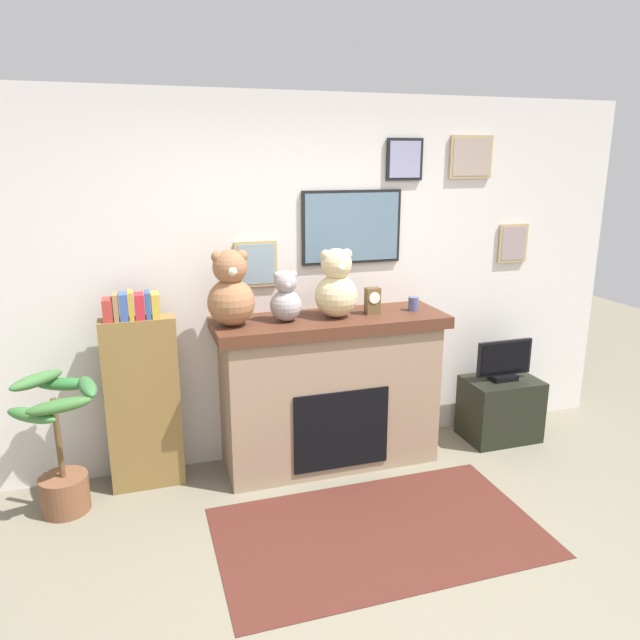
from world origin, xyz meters
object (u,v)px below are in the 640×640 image
potted_plant (61,454)px  mantel_clock (373,301)px  television (504,362)px  fireplace (330,390)px  teddy_bear_tan (231,292)px  teddy_bear_brown (336,287)px  tv_stand (500,409)px  teddy_bear_grey (286,299)px  bookshelf (143,398)px  candle_jar (413,304)px

potted_plant → mantel_clock: mantel_clock is taller
television → mantel_clock: size_ratio=2.46×
fireplace → teddy_bear_tan: (-0.69, -0.02, 0.77)m
fireplace → teddy_bear_brown: 0.76m
fireplace → potted_plant: (-1.79, -0.11, -0.16)m
teddy_bear_brown → fireplace: bearing=153.7°
tv_stand → teddy_bear_tan: bearing=179.3°
teddy_bear_brown → teddy_bear_grey: bearing=180.0°
bookshelf → candle_jar: 1.98m
teddy_bear_grey → teddy_bear_brown: 0.36m
fireplace → mantel_clock: bearing=-3.5°
mantel_clock → television: bearing=-1.3°
bookshelf → teddy_bear_brown: 1.49m
tv_stand → teddy_bear_brown: (-1.37, 0.03, 1.07)m
tv_stand → teddy_bear_grey: 2.00m
bookshelf → mantel_clock: 1.69m
teddy_bear_brown → teddy_bear_tan: bearing=-180.0°
potted_plant → teddy_bear_grey: size_ratio=2.59×
potted_plant → teddy_bear_tan: bearing=4.9°
bookshelf → television: size_ratio=2.94×
potted_plant → teddy_bear_grey: (1.47, 0.09, 0.86)m
candle_jar → teddy_bear_tan: size_ratio=0.20×
candle_jar → mantel_clock: bearing=-179.8°
television → teddy_bear_brown: bearing=178.9°
television → teddy_bear_tan: size_ratio=0.92×
television → candle_jar: (-0.78, 0.03, 0.51)m
fireplace → teddy_bear_brown: bearing=-26.3°
bookshelf → mantel_clock: bookshelf is taller
bookshelf → potted_plant: size_ratio=1.52×
teddy_bear_brown → bookshelf: bearing=176.8°
teddy_bear_grey → teddy_bear_brown: size_ratio=0.72×
candle_jar → teddy_bear_grey: size_ratio=0.29×
potted_plant → fireplace: bearing=3.6°
fireplace → television: bearing=-1.8°
fireplace → tv_stand: size_ratio=2.87×
mantel_clock → teddy_bear_tan: teddy_bear_tan is taller
teddy_bear_tan → teddy_bear_grey: teddy_bear_tan is taller
potted_plant → television: size_ratio=1.94×
potted_plant → teddy_bear_tan: teddy_bear_tan is taller
teddy_bear_brown → mantel_clock: bearing=-0.1°
teddy_bear_tan → mantel_clock: bearing=-0.0°
tv_stand → television: 0.39m
candle_jar → teddy_bear_brown: teddy_bear_brown is taller
television → teddy_bear_grey: teddy_bear_grey is taller
teddy_bear_grey → teddy_bear_brown: bearing=-0.0°
teddy_bear_tan → candle_jar: bearing=0.0°
teddy_bear_tan → teddy_bear_brown: bearing=0.0°
fireplace → potted_plant: bearing=-176.4°
potted_plant → teddy_bear_tan: 1.45m
tv_stand → teddy_bear_brown: bearing=179.0°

